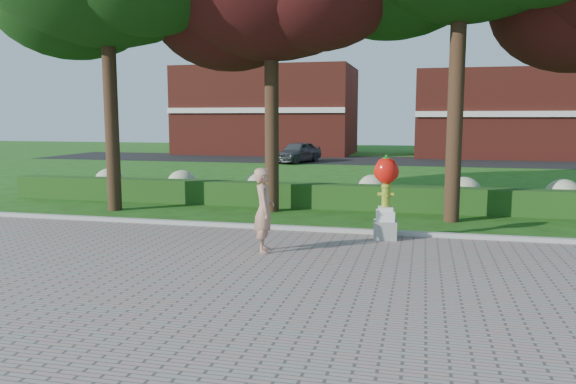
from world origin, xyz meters
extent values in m
plane|color=#214912|center=(0.00, 0.00, 0.00)|extent=(100.00, 100.00, 0.00)
cube|color=gray|center=(0.00, -4.00, 0.02)|extent=(40.00, 14.00, 0.04)
cube|color=#ADADA5|center=(0.00, 3.00, 0.07)|extent=(40.00, 0.18, 0.15)
cube|color=#134315|center=(0.00, 7.00, 0.40)|extent=(24.00, 0.70, 0.80)
ellipsoid|color=beige|center=(-9.00, 8.00, 0.55)|extent=(1.10, 1.10, 0.99)
ellipsoid|color=beige|center=(-6.00, 8.00, 0.55)|extent=(1.10, 1.10, 0.99)
ellipsoid|color=beige|center=(-3.00, 8.00, 0.55)|extent=(1.10, 1.10, 0.99)
ellipsoid|color=beige|center=(1.00, 8.00, 0.55)|extent=(1.10, 1.10, 0.99)
ellipsoid|color=beige|center=(4.00, 8.00, 0.55)|extent=(1.10, 1.10, 0.99)
ellipsoid|color=beige|center=(7.00, 8.00, 0.55)|extent=(1.10, 1.10, 0.99)
cube|color=black|center=(0.00, 28.00, 0.01)|extent=(50.00, 8.00, 0.02)
cube|color=maroon|center=(-10.00, 34.00, 3.50)|extent=(14.00, 8.00, 7.00)
cube|color=maroon|center=(8.00, 34.00, 3.20)|extent=(12.00, 8.00, 6.40)
cylinder|color=black|center=(-7.00, 5.00, 3.36)|extent=(0.44, 0.44, 6.72)
cylinder|color=black|center=(-2.00, 6.00, 3.08)|extent=(0.44, 0.44, 6.16)
ellipsoid|color=black|center=(-3.65, 6.88, 6.60)|extent=(5.28, 5.28, 4.22)
cylinder|color=black|center=(3.50, 5.50, 3.64)|extent=(0.44, 0.44, 7.28)
cube|color=gray|center=(1.81, 2.50, 0.26)|extent=(0.60, 0.60, 0.45)
cube|color=silver|center=(1.81, 2.50, 0.61)|extent=(0.48, 0.48, 0.25)
cube|color=silver|center=(1.81, 2.50, 0.78)|extent=(0.39, 0.39, 0.09)
cylinder|color=olive|center=(1.81, 2.50, 1.08)|extent=(0.20, 0.20, 0.50)
ellipsoid|color=olive|center=(1.81, 2.50, 1.33)|extent=(0.23, 0.23, 0.16)
cylinder|color=olive|center=(1.67, 2.50, 1.13)|extent=(0.11, 0.10, 0.10)
cylinder|color=olive|center=(1.95, 2.50, 1.13)|extent=(0.11, 0.10, 0.10)
cylinder|color=olive|center=(1.81, 2.37, 1.13)|extent=(0.11, 0.11, 0.11)
cylinder|color=olive|center=(1.81, 2.50, 1.40)|extent=(0.07, 0.07, 0.04)
ellipsoid|color=red|center=(1.81, 2.50, 1.71)|extent=(0.56, 0.50, 0.65)
ellipsoid|color=red|center=(1.65, 2.50, 1.69)|extent=(0.28, 0.28, 0.41)
ellipsoid|color=red|center=(1.97, 2.50, 1.69)|extent=(0.28, 0.28, 0.41)
cylinder|color=#166317|center=(1.81, 2.50, 2.03)|extent=(0.09, 0.09, 0.11)
ellipsoid|color=#166317|center=(1.81, 2.50, 2.01)|extent=(0.21, 0.21, 0.07)
imported|color=tan|center=(-0.69, 0.53, 0.97)|extent=(0.61, 0.77, 1.86)
imported|color=#414449|center=(-5.43, 25.00, 0.71)|extent=(2.90, 4.38, 1.38)
camera|label=1|loc=(2.67, -11.11, 2.99)|focal=35.00mm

